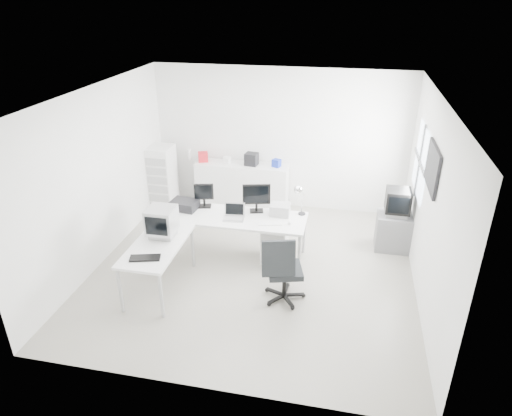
% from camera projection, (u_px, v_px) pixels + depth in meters
% --- Properties ---
extents(floor, '(5.00, 5.00, 0.01)m').
position_uv_depth(floor, '(253.00, 269.00, 7.38)').
color(floor, beige).
rests_on(floor, ground).
extents(ceiling, '(5.00, 5.00, 0.01)m').
position_uv_depth(ceiling, '(253.00, 95.00, 6.16)').
color(ceiling, white).
rests_on(ceiling, back_wall).
extents(back_wall, '(5.00, 0.02, 2.80)m').
position_uv_depth(back_wall, '(280.00, 140.00, 8.97)').
color(back_wall, white).
rests_on(back_wall, floor).
extents(left_wall, '(0.02, 5.00, 2.80)m').
position_uv_depth(left_wall, '(99.00, 177.00, 7.22)').
color(left_wall, white).
rests_on(left_wall, floor).
extents(right_wall, '(0.02, 5.00, 2.80)m').
position_uv_depth(right_wall, '(430.00, 204.00, 6.31)').
color(right_wall, white).
rests_on(right_wall, floor).
extents(window, '(0.02, 1.20, 1.10)m').
position_uv_depth(window, '(420.00, 161.00, 7.28)').
color(window, white).
rests_on(window, right_wall).
extents(wall_picture, '(0.04, 0.90, 0.60)m').
position_uv_depth(wall_picture, '(432.00, 168.00, 6.19)').
color(wall_picture, black).
rests_on(wall_picture, right_wall).
extents(main_desk, '(2.40, 0.80, 0.75)m').
position_uv_depth(main_desk, '(233.00, 236.00, 7.58)').
color(main_desk, silver).
rests_on(main_desk, floor).
extents(side_desk, '(0.70, 1.40, 0.75)m').
position_uv_depth(side_desk, '(159.00, 266.00, 6.77)').
color(side_desk, silver).
rests_on(side_desk, floor).
extents(drawer_pedestal, '(0.40, 0.50, 0.60)m').
position_uv_depth(drawer_pedestal, '(275.00, 243.00, 7.53)').
color(drawer_pedestal, silver).
rests_on(drawer_pedestal, floor).
extents(inkjet_printer, '(0.47, 0.38, 0.15)m').
position_uv_depth(inkjet_printer, '(185.00, 205.00, 7.63)').
color(inkjet_printer, black).
rests_on(inkjet_printer, main_desk).
extents(lcd_monitor_small, '(0.36, 0.25, 0.41)m').
position_uv_depth(lcd_monitor_small, '(204.00, 196.00, 7.65)').
color(lcd_monitor_small, black).
rests_on(lcd_monitor_small, main_desk).
extents(lcd_monitor_large, '(0.48, 0.29, 0.47)m').
position_uv_depth(lcd_monitor_large, '(256.00, 198.00, 7.47)').
color(lcd_monitor_large, black).
rests_on(lcd_monitor_large, main_desk).
extents(laptop, '(0.33, 0.34, 0.20)m').
position_uv_depth(laptop, '(234.00, 213.00, 7.28)').
color(laptop, '#B7B7BA').
rests_on(laptop, main_desk).
extents(white_keyboard, '(0.39, 0.21, 0.02)m').
position_uv_depth(white_keyboard, '(270.00, 224.00, 7.16)').
color(white_keyboard, silver).
rests_on(white_keyboard, main_desk).
extents(white_mouse, '(0.06, 0.06, 0.06)m').
position_uv_depth(white_mouse, '(289.00, 223.00, 7.14)').
color(white_mouse, silver).
rests_on(white_mouse, main_desk).
extents(laser_printer, '(0.32, 0.28, 0.18)m').
position_uv_depth(laser_printer, '(280.00, 209.00, 7.44)').
color(laser_printer, '#A0A0A0').
rests_on(laser_printer, main_desk).
extents(desk_lamp, '(0.19, 0.19, 0.46)m').
position_uv_depth(desk_lamp, '(302.00, 201.00, 7.38)').
color(desk_lamp, silver).
rests_on(desk_lamp, main_desk).
extents(crt_monitor, '(0.36, 0.36, 0.41)m').
position_uv_depth(crt_monitor, '(162.00, 224.00, 6.74)').
color(crt_monitor, '#B7B7BA').
rests_on(crt_monitor, side_desk).
extents(black_keyboard, '(0.44, 0.27, 0.03)m').
position_uv_depth(black_keyboard, '(145.00, 258.00, 6.25)').
color(black_keyboard, black).
rests_on(black_keyboard, side_desk).
extents(office_chair, '(0.77, 0.77, 1.08)m').
position_uv_depth(office_chair, '(285.00, 267.00, 6.45)').
color(office_chair, '#222426').
rests_on(office_chair, floor).
extents(tv_cabinet, '(0.59, 0.48, 0.64)m').
position_uv_depth(tv_cabinet, '(393.00, 232.00, 7.84)').
color(tv_cabinet, slate).
rests_on(tv_cabinet, floor).
extents(crt_tv, '(0.50, 0.48, 0.45)m').
position_uv_depth(crt_tv, '(398.00, 203.00, 7.60)').
color(crt_tv, black).
rests_on(crt_tv, tv_cabinet).
extents(sideboard, '(1.86, 0.47, 0.93)m').
position_uv_depth(sideboard, '(242.00, 186.00, 9.28)').
color(sideboard, silver).
rests_on(sideboard, floor).
extents(clutter_box_a, '(0.24, 0.23, 0.19)m').
position_uv_depth(clutter_box_a, '(203.00, 157.00, 9.18)').
color(clutter_box_a, red).
rests_on(clutter_box_a, sideboard).
extents(clutter_box_b, '(0.16, 0.14, 0.13)m').
position_uv_depth(clutter_box_b, '(227.00, 160.00, 9.10)').
color(clutter_box_b, silver).
rests_on(clutter_box_b, sideboard).
extents(clutter_box_c, '(0.27, 0.25, 0.24)m').
position_uv_depth(clutter_box_c, '(252.00, 159.00, 8.99)').
color(clutter_box_c, black).
rests_on(clutter_box_c, sideboard).
extents(clutter_box_d, '(0.19, 0.18, 0.15)m').
position_uv_depth(clutter_box_d, '(276.00, 163.00, 8.91)').
color(clutter_box_d, '#182FAA').
rests_on(clutter_box_d, sideboard).
extents(clutter_bottle, '(0.07, 0.07, 0.22)m').
position_uv_depth(clutter_bottle, '(190.00, 155.00, 9.26)').
color(clutter_bottle, silver).
rests_on(clutter_bottle, sideboard).
extents(filing_cabinet, '(0.45, 0.54, 1.29)m').
position_uv_depth(filing_cabinet, '(163.00, 177.00, 9.20)').
color(filing_cabinet, silver).
rests_on(filing_cabinet, floor).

